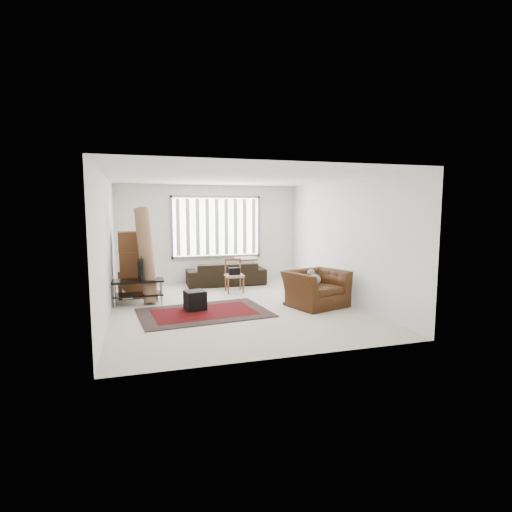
% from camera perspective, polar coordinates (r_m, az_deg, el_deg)
% --- Properties ---
extents(room, '(6.00, 6.02, 2.71)m').
position_cam_1_polar(room, '(8.77, -3.65, 4.79)').
color(room, beige).
rests_on(room, ground).
extents(persian_rug, '(2.66, 1.92, 0.02)m').
position_cam_1_polar(persian_rug, '(8.07, -7.40, -8.03)').
color(persian_rug, black).
rests_on(persian_rug, ground).
extents(tv_stand, '(1.07, 0.48, 0.54)m').
position_cam_1_polar(tv_stand, '(9.01, -16.47, -4.21)').
color(tv_stand, black).
rests_on(tv_stand, ground).
extents(tv, '(0.11, 0.87, 0.50)m').
position_cam_1_polar(tv, '(8.95, -16.56, -1.71)').
color(tv, black).
rests_on(tv, tv_stand).
extents(subwoofer, '(0.45, 0.45, 0.39)m').
position_cam_1_polar(subwoofer, '(8.25, -8.70, -6.25)').
color(subwoofer, black).
rests_on(subwoofer, persian_rug).
extents(moving_boxes, '(0.65, 0.60, 1.53)m').
position_cam_1_polar(moving_boxes, '(9.71, -17.36, -1.50)').
color(moving_boxes, brown).
rests_on(moving_boxes, ground).
extents(white_flatpack, '(0.62, 0.35, 0.74)m').
position_cam_1_polar(white_flatpack, '(9.61, -17.00, -3.64)').
color(white_flatpack, silver).
rests_on(white_flatpack, ground).
extents(rolled_rug, '(0.52, 0.94, 2.10)m').
position_cam_1_polar(rolled_rug, '(9.10, -15.42, 0.15)').
color(rolled_rug, brown).
rests_on(rolled_rug, ground).
extents(sofa, '(2.12, 0.97, 0.81)m').
position_cam_1_polar(sofa, '(10.85, -4.32, -2.00)').
color(sofa, black).
rests_on(sofa, ground).
extents(side_chair, '(0.46, 0.46, 0.83)m').
position_cam_1_polar(side_chair, '(9.89, -3.14, -2.55)').
color(side_chair, '#967962').
rests_on(side_chair, ground).
extents(armchair, '(1.42, 1.32, 0.87)m').
position_cam_1_polar(armchair, '(8.58, 8.56, -4.23)').
color(armchair, '#3D1F0C').
rests_on(armchair, ground).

